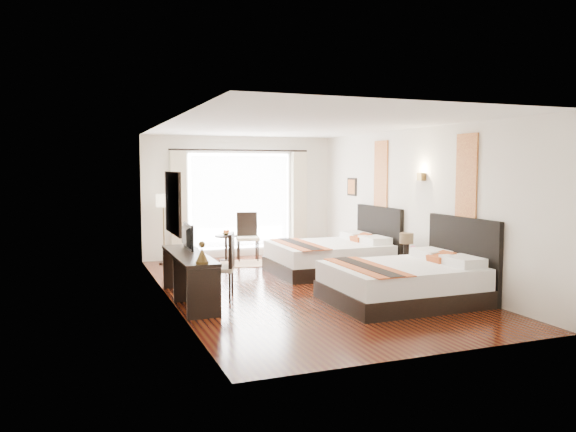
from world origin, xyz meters
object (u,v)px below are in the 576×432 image
object	(u,v)px
window_chair	(248,246)
bed_near	(407,281)
desk_chair	(219,279)
fruit_bowl	(226,234)
bed_far	(333,256)
table_lamp	(406,240)
nightstand	(410,270)
vase	(413,254)
floor_lamp	(163,205)
television	(184,237)
console_desk	(189,277)
side_table	(226,248)

from	to	relation	value
window_chair	bed_near	bearing A→B (deg)	26.15
desk_chair	fruit_bowl	size ratio (longest dim) A/B	5.18
bed_far	table_lamp	world-z (taller)	bed_far
nightstand	vase	size ratio (longest dim) A/B	4.05
bed_near	vase	size ratio (longest dim) A/B	18.71
table_lamp	floor_lamp	world-z (taller)	floor_lamp
nightstand	bed_far	bearing A→B (deg)	119.25
floor_lamp	fruit_bowl	world-z (taller)	floor_lamp
television	window_chair	world-z (taller)	television
table_lamp	vase	xyz separation A→B (m)	(-0.03, -0.25, -0.21)
bed_near	floor_lamp	world-z (taller)	floor_lamp
console_desk	window_chair	distance (m)	3.96
console_desk	side_table	distance (m)	3.83
bed_near	table_lamp	size ratio (longest dim) A/B	5.74
bed_far	floor_lamp	distance (m)	3.83
floor_lamp	fruit_bowl	distance (m)	1.53
desk_chair	vase	bearing A→B (deg)	-161.76
bed_far	floor_lamp	size ratio (longest dim) A/B	1.51
vase	desk_chair	size ratio (longest dim) A/B	0.12
bed_near	nightstand	distance (m)	1.45
fruit_bowl	window_chair	size ratio (longest dim) A/B	0.19
side_table	vase	bearing A→B (deg)	-56.65
bed_far	window_chair	size ratio (longest dim) A/B	2.13
table_lamp	floor_lamp	distance (m)	5.24
bed_near	window_chair	world-z (taller)	bed_near
television	side_table	xyz separation A→B (m)	(1.50, 3.02, -0.67)
table_lamp	fruit_bowl	size ratio (longest dim) A/B	1.95
side_table	window_chair	distance (m)	0.49
floor_lamp	nightstand	bearing A→B (deg)	-43.94
side_table	desk_chair	bearing A→B (deg)	-106.35
floor_lamp	side_table	distance (m)	1.68
vase	desk_chair	xyz separation A→B (m)	(-3.48, 0.17, -0.24)
desk_chair	bed_near	bearing A→B (deg)	176.20
floor_lamp	desk_chair	bearing A→B (deg)	-85.00
console_desk	television	bearing A→B (deg)	87.66
television	fruit_bowl	distance (m)	3.41
window_chair	table_lamp	bearing A→B (deg)	42.84
vase	television	world-z (taller)	television
console_desk	window_chair	xyz separation A→B (m)	(2.00, 3.42, -0.05)
bed_near	floor_lamp	distance (m)	5.79
television	side_table	distance (m)	3.44
console_desk	side_table	size ratio (longest dim) A/B	3.81
table_lamp	television	distance (m)	3.99
nightstand	side_table	xyz separation A→B (m)	(-2.47, 3.59, 0.05)
bed_far	floor_lamp	xyz separation A→B (m)	(-2.99, 2.20, 0.94)
bed_far	television	world-z (taller)	bed_far
floor_lamp	bed_near	bearing A→B (deg)	-58.42
side_table	nightstand	bearing A→B (deg)	-55.49
bed_far	console_desk	bearing A→B (deg)	-156.03
side_table	window_chair	world-z (taller)	window_chair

